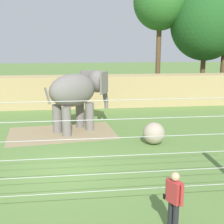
{
  "coord_description": "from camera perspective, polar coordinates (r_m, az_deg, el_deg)",
  "views": [
    {
      "loc": [
        0.51,
        -10.67,
        4.73
      ],
      "look_at": [
        2.17,
        3.37,
        1.4
      ],
      "focal_mm": 47.75,
      "sensor_mm": 36.0,
      "label": 1
    }
  ],
  "objects": [
    {
      "name": "embankment_wall",
      "position": [
        22.3,
        -7.98,
        3.9
      ],
      "size": [
        36.0,
        1.8,
        2.31
      ],
      "primitive_type": "cube",
      "color": "tan",
      "rests_on": "ground"
    },
    {
      "name": "zookeeper",
      "position": [
        7.79,
        11.78,
        -16.25
      ],
      "size": [
        0.4,
        0.54,
        1.67
      ],
      "color": "#232328",
      "rests_on": "ground"
    },
    {
      "name": "dirt_patch",
      "position": [
        16.12,
        -9.55,
        -3.99
      ],
      "size": [
        5.91,
        4.0,
        0.01
      ],
      "primitive_type": "cube",
      "rotation": [
        0.0,
        0.0,
        0.12
      ],
      "color": "#937F5B",
      "rests_on": "ground"
    },
    {
      "name": "cable_fence",
      "position": [
        8.28,
        -9.89,
        -8.45
      ],
      "size": [
        12.79,
        0.25,
        3.36
      ],
      "color": "brown",
      "rests_on": "ground"
    },
    {
      "name": "elephant",
      "position": [
        16.1,
        -6.57,
        3.79
      ],
      "size": [
        3.76,
        3.35,
        3.18
      ],
      "color": "slate",
      "rests_on": "ground"
    },
    {
      "name": "tree_behind_wall",
      "position": [
        28.14,
        9.2,
        20.03
      ],
      "size": [
        4.7,
        4.7,
        10.65
      ],
      "color": "brown",
      "rests_on": "ground"
    },
    {
      "name": "enrichment_ball",
      "position": [
        14.25,
        8.02,
        -4.06
      ],
      "size": [
        1.04,
        1.04,
        1.04
      ],
      "primitive_type": "sphere",
      "color": "tan",
      "rests_on": "ground"
    },
    {
      "name": "ground_plane",
      "position": [
        11.68,
        -8.81,
        -10.8
      ],
      "size": [
        120.0,
        120.0,
        0.0
      ],
      "primitive_type": "plane",
      "color": "#5B7F3D"
    },
    {
      "name": "tree_far_left",
      "position": [
        28.62,
        17.53,
        15.86
      ],
      "size": [
        6.2,
        6.2,
        9.6
      ],
      "color": "brown",
      "rests_on": "ground"
    }
  ]
}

